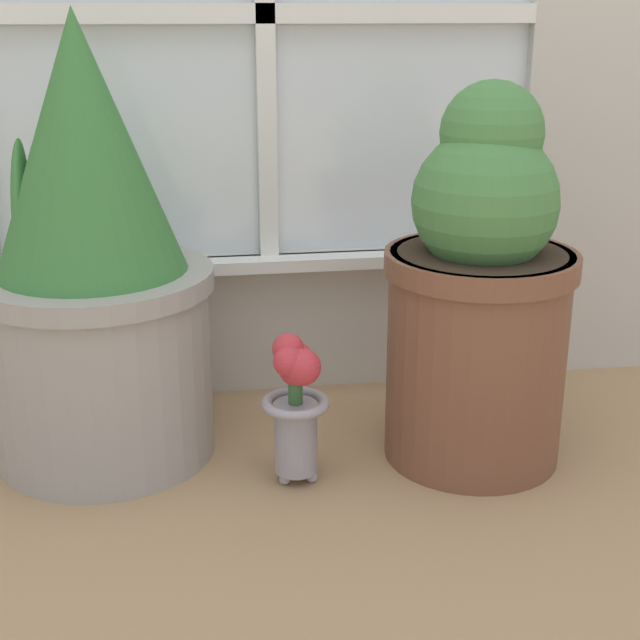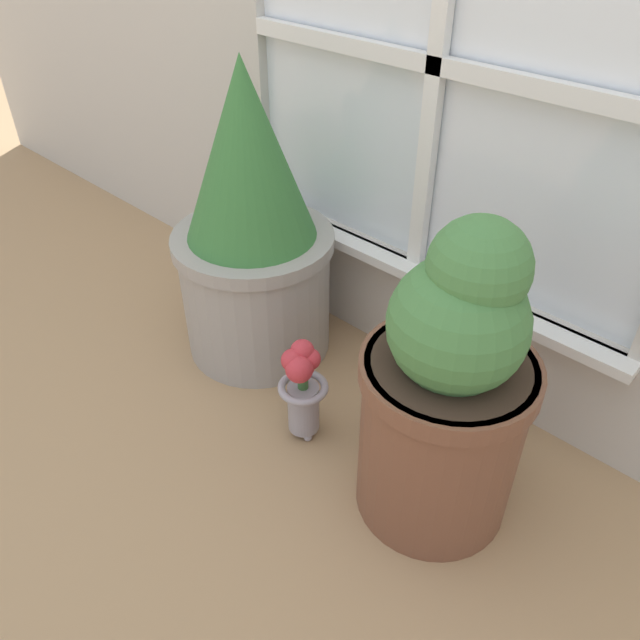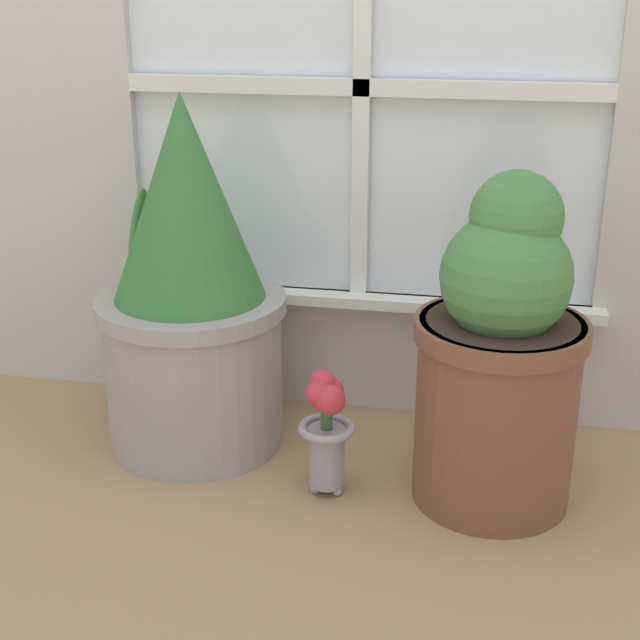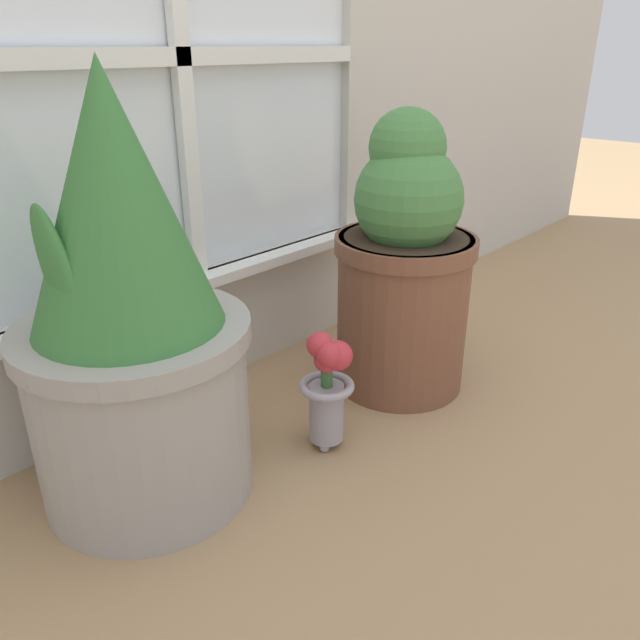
# 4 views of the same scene
# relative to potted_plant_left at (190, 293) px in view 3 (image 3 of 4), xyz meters

# --- Properties ---
(ground_plane) EXTENTS (10.00, 10.00, 0.00)m
(ground_plane) POSITION_rel_potted_plant_left_xyz_m (0.32, -0.31, -0.34)
(ground_plane) COLOR tan
(potted_plant_left) EXTENTS (0.40, 0.40, 0.76)m
(potted_plant_left) POSITION_rel_potted_plant_left_xyz_m (0.00, 0.00, 0.00)
(potted_plant_left) COLOR #9E9993
(potted_plant_left) RESTS_ON ground_plane
(potted_plant_right) EXTENTS (0.32, 0.32, 0.65)m
(potted_plant_right) POSITION_rel_potted_plant_left_xyz_m (0.64, -0.11, -0.05)
(potted_plant_right) COLOR brown
(potted_plant_right) RESTS_ON ground_plane
(flower_vase) EXTENTS (0.11, 0.11, 0.26)m
(flower_vase) POSITION_rel_potted_plant_left_xyz_m (0.32, -0.16, -0.19)
(flower_vase) COLOR #99939E
(flower_vase) RESTS_ON ground_plane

